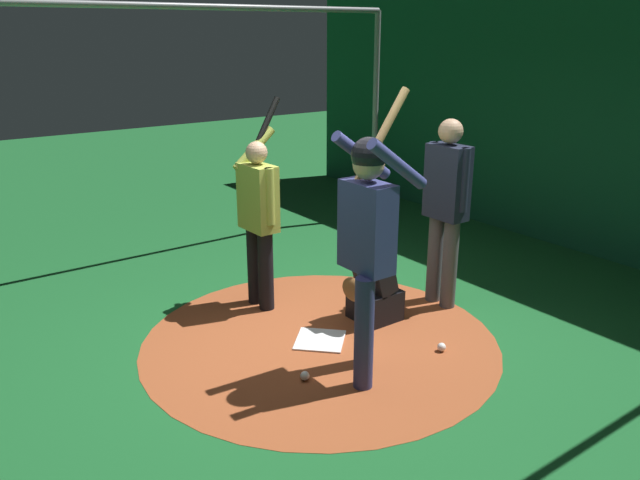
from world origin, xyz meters
The scene contains 12 objects.
ground_plane centered at (0.00, 0.00, 0.00)m, with size 26.60×26.60×0.00m, color #195B28.
dirt_circle centered at (0.00, 0.00, 0.00)m, with size 3.15×3.15×0.01m, color #9E4C28.
home_plate centered at (0.00, 0.00, 0.01)m, with size 0.42×0.42×0.01m, color white.
batter centered at (0.04, 0.66, 1.18)m, with size 0.68×0.49×2.23m.
catcher centered at (-0.65, -0.06, 0.38)m, with size 0.58×0.40×0.98m.
umpire centered at (-1.47, 0.05, 1.05)m, with size 0.23×0.49×1.85m.
visitor centered at (0.01, -0.98, 0.96)m, with size 0.55×0.50×2.03m.
back_wall centered at (-4.12, 0.00, 1.83)m, with size 0.23×10.60×3.64m.
cage_frame centered at (0.00, 0.00, 2.06)m, with size 5.89×5.41×2.91m.
baseball_0 centered at (-0.73, 0.77, 0.04)m, with size 0.07×0.07×0.07m, color white.
baseball_1 centered at (0.49, 0.47, 0.04)m, with size 0.07×0.07×0.07m, color white.
baseball_2 centered at (-1.02, -0.31, 0.04)m, with size 0.07×0.07×0.07m, color white.
Camera 1 is at (2.97, 4.06, 2.64)m, focal length 35.39 mm.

